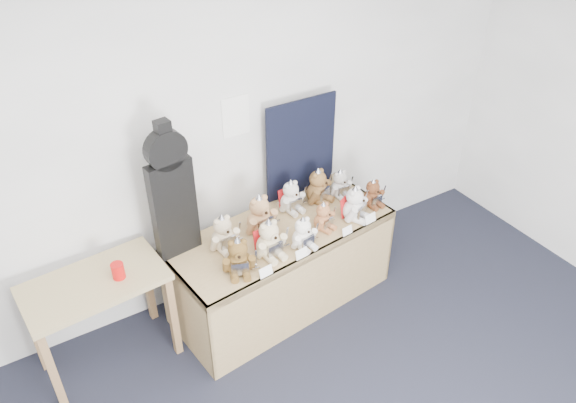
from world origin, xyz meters
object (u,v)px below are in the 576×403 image
teddy_front_far_right (355,205)px  teddy_front_end (373,194)px  teddy_front_centre (303,234)px  teddy_back_right (318,187)px  teddy_back_end (340,185)px  red_cup (118,271)px  teddy_back_left (224,234)px  guitar_case (172,192)px  side_table (97,295)px  teddy_front_right (324,217)px  teddy_front_left (270,240)px  display_table (287,251)px  teddy_back_centre_left (260,216)px  teddy_front_far_left (239,258)px  teddy_back_centre_right (291,197)px

teddy_front_far_right → teddy_front_end: (0.22, 0.07, -0.02)m
teddy_front_centre → teddy_back_right: teddy_back_right is taller
teddy_front_far_right → teddy_back_end: (0.08, 0.30, -0.02)m
red_cup → teddy_back_left: bearing=-2.2°
guitar_case → teddy_front_end: size_ratio=4.02×
side_table → guitar_case: 0.83m
teddy_front_right → teddy_back_left: (-0.72, 0.17, 0.02)m
teddy_front_left → teddy_back_right: 0.75m
display_table → teddy_back_centre_left: size_ratio=5.17×
red_cup → guitar_case: bearing=13.6°
side_table → teddy_front_centre: 1.42m
teddy_front_centre → teddy_front_far_right: (0.50, 0.08, 0.01)m
red_cup → side_table: bearing=161.7°
teddy_front_left → teddy_front_far_right: 0.75m
teddy_front_left → teddy_back_left: bearing=129.8°
teddy_front_far_left → teddy_front_centre: bearing=20.8°
teddy_back_centre_left → teddy_back_end: 0.76m
red_cup → teddy_front_far_right: 1.73m
teddy_back_left → teddy_back_centre_right: size_ratio=1.06×
display_table → teddy_back_centre_left: bearing=129.9°
teddy_front_far_left → teddy_back_left: 0.28m
teddy_back_centre_left → teddy_back_right: bearing=2.9°
teddy_back_centre_right → teddy_back_right: bearing=-7.4°
teddy_front_right → teddy_back_centre_right: (-0.08, 0.32, 0.02)m
side_table → teddy_back_centre_right: teddy_back_centre_right is taller
teddy_front_centre → teddy_front_far_right: teddy_front_far_right is taller
teddy_front_far_left → teddy_front_left: 0.26m
side_table → red_cup: bearing=-23.0°
teddy_front_far_left → teddy_front_left: teddy_front_left is taller
teddy_back_centre_right → teddy_back_right: teddy_back_right is taller
guitar_case → teddy_front_centre: (0.76, -0.41, -0.38)m
teddy_front_left → teddy_back_centre_right: (0.40, 0.38, -0.01)m
teddy_front_left → teddy_front_centre: 0.25m
side_table → teddy_back_left: size_ratio=3.12×
display_table → teddy_back_centre_right: 0.41m
teddy_front_end → teddy_back_centre_left: teddy_back_centre_left is taller
teddy_front_far_right → teddy_back_centre_left: 0.71m
teddy_back_left → teddy_back_right: (0.88, 0.14, 0.00)m
teddy_back_centre_right → teddy_front_left: bearing=-143.4°
teddy_back_centre_left → teddy_front_centre: bearing=-68.6°
teddy_back_centre_right → display_table: bearing=-133.5°
teddy_front_far_right → teddy_front_far_left: bearing=158.8°
guitar_case → teddy_back_centre_right: 0.99m
guitar_case → teddy_front_centre: bearing=-35.5°
display_table → teddy_back_right: size_ratio=5.63×
teddy_front_centre → teddy_front_far_right: bearing=2.6°
teddy_back_centre_right → teddy_back_end: 0.43m
teddy_front_end → teddy_back_end: (-0.14, 0.24, 0.00)m
teddy_front_far_right → teddy_back_end: teddy_front_far_right is taller
teddy_back_centre_left → teddy_front_right: bearing=-34.5°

